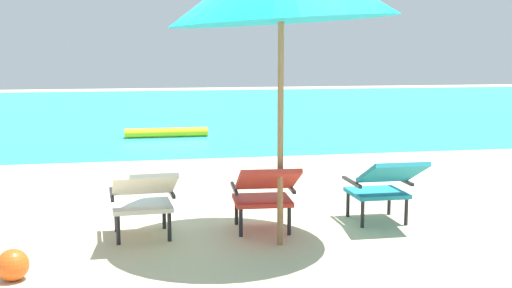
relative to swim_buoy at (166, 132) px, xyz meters
name	(u,v)px	position (x,y,z in m)	size (l,w,h in m)	color
ground_plane	(208,158)	(0.47, -2.62, -0.10)	(40.00, 40.00, 0.00)	#CCB78E
ocean_band	(169,109)	(0.47, 6.33, -0.09)	(40.00, 18.00, 0.01)	#28B2B7
swim_buoy	(166,132)	(0.00, 0.00, 0.00)	(0.18, 0.18, 1.60)	yellow
lounge_chair_left	(143,197)	(-0.65, -7.01, 0.31)	(0.58, 0.90, 0.68)	silver
lounge_chair_center	(265,191)	(0.43, -7.01, 0.31)	(0.60, 0.91, 0.68)	red
lounge_chair_right	(384,184)	(1.61, -6.92, 0.31)	(0.55, 0.88, 0.68)	teal
beach_ball	(13,265)	(-1.61, -7.81, 0.02)	(0.23, 0.23, 0.23)	#EA5619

